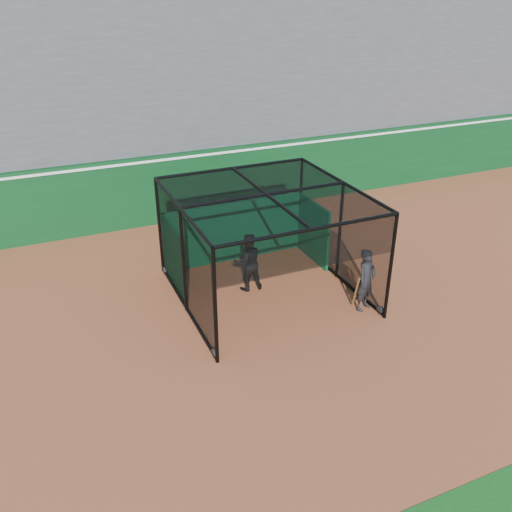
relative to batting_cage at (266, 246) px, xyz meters
name	(u,v)px	position (x,y,z in m)	size (l,w,h in m)	color
ground	(289,341)	(-0.45, -2.36, -1.46)	(120.00, 120.00, 0.00)	#994D2C
outfield_wall	(184,184)	(-0.45, 6.14, -0.17)	(50.00, 0.50, 2.50)	#0B3C18
grandstand	(151,77)	(-0.45, 9.91, 3.02)	(50.00, 7.85, 8.95)	#4C4C4F
batting_cage	(266,246)	(0.00, 0.00, 0.00)	(4.71, 4.89, 2.93)	black
batter	(248,262)	(-0.36, 0.39, -0.62)	(0.82, 0.64, 1.69)	black
on_deck_player	(366,280)	(2.06, -1.81, -0.60)	(0.75, 0.64, 1.73)	black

